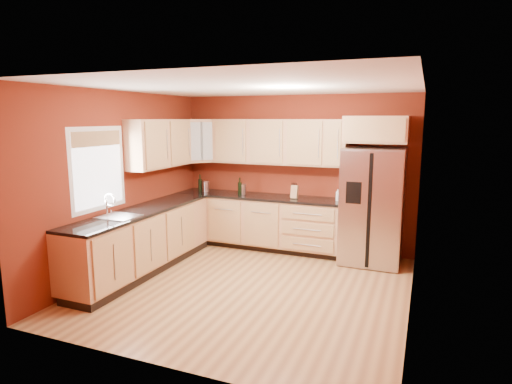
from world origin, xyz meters
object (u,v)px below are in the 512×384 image
canister_left (206,186)px  knife_block (295,192)px  soap_dispenser (338,195)px  refrigerator (372,206)px  wine_bottle_a (200,183)px

canister_left → knife_block: 1.66m
knife_block → canister_left: bearing=177.0°
soap_dispenser → refrigerator: bearing=-9.8°
refrigerator → soap_dispenser: bearing=170.2°
knife_block → soap_dispenser: size_ratio=1.16×
wine_bottle_a → knife_block: (1.78, -0.03, -0.05)m
canister_left → knife_block: size_ratio=0.90×
wine_bottle_a → soap_dispenser: bearing=0.7°
canister_left → soap_dispenser: canister_left is taller
canister_left → soap_dispenser: bearing=0.8°
canister_left → knife_block: bearing=-1.1°
canister_left → refrigerator: bearing=-1.2°
knife_block → soap_dispenser: 0.70m
knife_block → soap_dispenser: (0.70, 0.06, -0.01)m
refrigerator → wine_bottle_a: 3.03m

